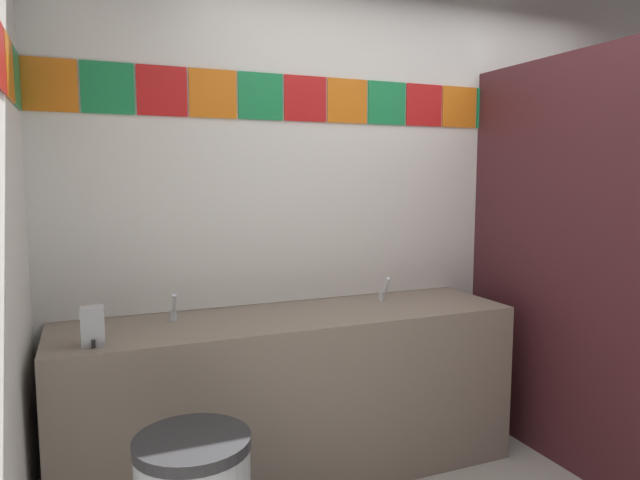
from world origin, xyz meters
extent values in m
cube|color=white|center=(0.00, 1.47, 1.35)|extent=(3.93, 0.08, 2.71)
cube|color=orange|center=(-1.84, 1.42, 1.91)|extent=(0.24, 0.01, 0.24)
cube|color=#1E8C4C|center=(-1.60, 1.42, 1.91)|extent=(0.24, 0.01, 0.24)
cube|color=red|center=(-1.35, 1.42, 1.91)|extent=(0.24, 0.01, 0.24)
cube|color=orange|center=(-1.10, 1.42, 1.91)|extent=(0.24, 0.01, 0.24)
cube|color=#1E8C4C|center=(-0.86, 1.42, 1.91)|extent=(0.24, 0.01, 0.24)
cube|color=red|center=(-0.61, 1.42, 1.91)|extent=(0.24, 0.01, 0.24)
cube|color=orange|center=(-0.37, 1.42, 1.91)|extent=(0.24, 0.01, 0.24)
cube|color=#1E8C4C|center=(-0.12, 1.42, 1.91)|extent=(0.24, 0.01, 0.24)
cube|color=red|center=(0.12, 1.42, 1.91)|extent=(0.24, 0.01, 0.24)
cube|color=orange|center=(0.37, 1.42, 1.91)|extent=(0.24, 0.01, 0.24)
cube|color=#1E8C4C|center=(0.61, 1.42, 1.91)|extent=(0.24, 0.01, 0.24)
cube|color=red|center=(0.86, 1.42, 1.91)|extent=(0.24, 0.01, 0.24)
cube|color=orange|center=(1.10, 1.42, 1.91)|extent=(0.24, 0.01, 0.24)
cube|color=#1E8C4C|center=(1.35, 1.42, 1.91)|extent=(0.24, 0.01, 0.24)
cube|color=red|center=(1.60, 1.42, 1.91)|extent=(0.24, 0.01, 0.24)
cube|color=orange|center=(1.84, 1.42, 1.91)|extent=(0.24, 0.01, 0.24)
cube|color=red|center=(-1.96, 0.78, 1.91)|extent=(0.01, 0.24, 0.24)
cube|color=orange|center=(-1.96, 1.04, 1.91)|extent=(0.01, 0.24, 0.24)
cube|color=#1E8C4C|center=(-1.96, 1.30, 1.91)|extent=(0.01, 0.24, 0.24)
cube|color=gray|center=(-0.80, 1.13, 0.41)|extent=(2.24, 0.59, 0.82)
cube|color=gray|center=(-0.80, 1.41, 0.78)|extent=(2.24, 0.03, 0.08)
cylinder|color=white|center=(-1.36, 1.10, 0.77)|extent=(0.34, 0.34, 0.10)
cylinder|color=white|center=(-0.24, 1.10, 0.77)|extent=(0.34, 0.34, 0.10)
cylinder|color=silver|center=(-1.36, 1.24, 0.85)|extent=(0.04, 0.04, 0.05)
cylinder|color=silver|center=(-1.36, 1.19, 0.92)|extent=(0.02, 0.06, 0.09)
cylinder|color=silver|center=(-0.24, 1.24, 0.85)|extent=(0.04, 0.04, 0.05)
cylinder|color=silver|center=(-0.24, 1.19, 0.92)|extent=(0.02, 0.06, 0.09)
cube|color=#B7BABF|center=(-1.71, 0.96, 0.90)|extent=(0.09, 0.07, 0.16)
cylinder|color=black|center=(-1.71, 0.91, 0.84)|extent=(0.02, 0.02, 0.03)
cube|color=#471E23|center=(0.53, 0.67, 1.06)|extent=(0.04, 1.51, 2.11)
cylinder|color=white|center=(1.12, 0.95, 0.20)|extent=(0.38, 0.38, 0.40)
torus|color=white|center=(1.12, 0.95, 0.42)|extent=(0.39, 0.39, 0.05)
cube|color=white|center=(1.12, 1.16, 0.57)|extent=(0.34, 0.17, 0.34)
cylinder|color=#262628|center=(-1.42, 0.37, 0.62)|extent=(0.39, 0.39, 0.04)
camera|label=1|loc=(-1.71, -1.44, 1.51)|focal=31.86mm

